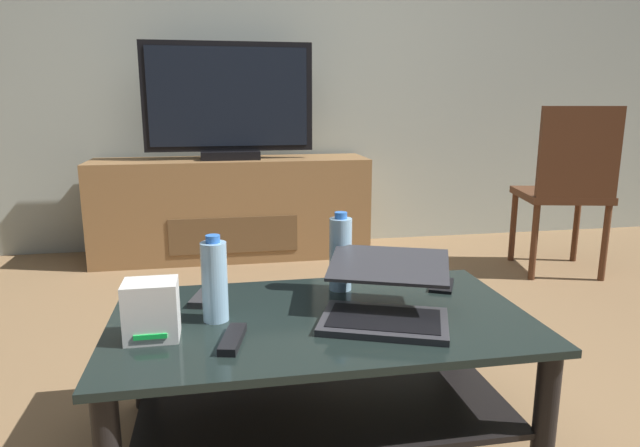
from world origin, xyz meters
The scene contains 13 objects.
ground_plane centered at (0.00, 0.00, 0.00)m, with size 7.68×7.68×0.00m, color olive.
back_wall centered at (0.00, 2.30, 1.40)m, with size 6.40×0.12×2.80m, color #A8B2A8.
coffee_table centered at (-0.15, -0.06, 0.27)m, with size 1.15×0.66×0.38m.
media_cabinet centered at (-0.34, 1.98, 0.31)m, with size 1.69×0.44×0.62m.
television centered at (-0.34, 1.96, 0.95)m, with size 1.01×0.20×0.69m.
dining_chair centered at (1.48, 1.25, 0.52)m, with size 0.53×0.53×0.94m.
laptop centered at (0.03, -0.10, 0.44)m, with size 0.44×0.45×0.15m.
router_box centered at (-0.59, -0.13, 0.46)m, with size 0.13×0.10×0.15m.
water_bottle_near centered at (-0.05, 0.15, 0.50)m, with size 0.07×0.07×0.25m.
water_bottle_far centered at (-0.44, -0.03, 0.50)m, with size 0.07×0.07×0.24m.
cell_phone centered at (0.28, 0.12, 0.39)m, with size 0.07×0.14×0.01m, color black.
tv_remote centered at (-0.47, 0.13, 0.39)m, with size 0.04×0.16×0.02m, color #2D2D30.
soundbar_remote centered at (-0.40, -0.19, 0.39)m, with size 0.04×0.16×0.02m, color black.
Camera 1 is at (-0.41, -1.48, 0.97)m, focal length 31.12 mm.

